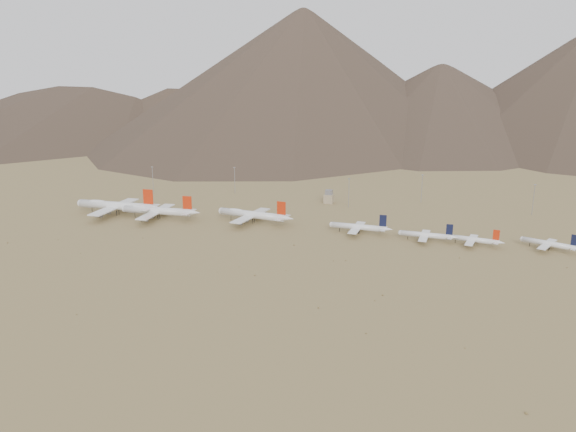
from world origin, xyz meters
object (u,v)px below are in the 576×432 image
(widebody_west, at_px, (116,206))
(control_tower, at_px, (329,197))
(narrowbody_b, at_px, (427,235))
(widebody_centre, at_px, (158,211))
(narrowbody_a, at_px, (360,227))
(widebody_east, at_px, (252,215))

(widebody_west, distance_m, control_tower, 182.54)
(narrowbody_b, bearing_deg, widebody_centre, -177.17)
(widebody_centre, distance_m, narrowbody_a, 161.72)
(widebody_west, height_order, narrowbody_a, widebody_west)
(widebody_east, xyz_separation_m, narrowbody_a, (85.05, -4.51, -1.71))
(control_tower, bearing_deg, widebody_west, -149.20)
(widebody_west, height_order, widebody_east, widebody_west)
(widebody_centre, relative_size, widebody_east, 1.04)
(control_tower, bearing_deg, widebody_centre, -141.27)
(widebody_east, xyz_separation_m, narrowbody_b, (133.30, -8.85, -2.32))
(widebody_east, distance_m, narrowbody_a, 85.19)
(narrowbody_b, bearing_deg, widebody_east, 178.22)
(narrowbody_a, distance_m, narrowbody_b, 48.45)
(narrowbody_b, bearing_deg, widebody_west, -177.56)
(widebody_west, xyz_separation_m, widebody_centre, (38.79, -1.18, -1.07))
(widebody_centre, xyz_separation_m, narrowbody_b, (209.79, 3.00, -2.54))
(narrowbody_a, height_order, narrowbody_b, narrowbody_a)
(control_tower, bearing_deg, widebody_east, -116.63)
(narrowbody_a, bearing_deg, narrowbody_b, -3.42)
(widebody_east, bearing_deg, widebody_centre, -163.49)
(narrowbody_b, bearing_deg, narrowbody_a, 176.87)
(widebody_centre, bearing_deg, narrowbody_a, -1.33)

